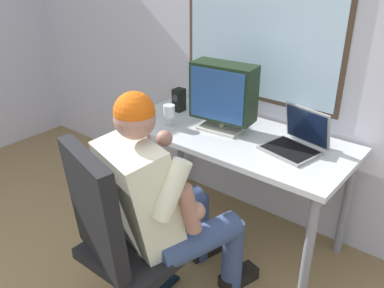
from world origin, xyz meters
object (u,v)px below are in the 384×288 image
at_px(office_chair, 117,233).
at_px(laptop, 298,139).
at_px(person_seated, 164,201).
at_px(crt_monitor, 223,94).
at_px(desk_speaker, 179,100).
at_px(wine_glass, 169,112).
at_px(desk, 233,147).

bearing_deg(office_chair, laptop, 68.80).
xyz_separation_m(person_seated, crt_monitor, (-0.17, 0.74, 0.34)).
bearing_deg(laptop, desk_speaker, 177.94).
bearing_deg(laptop, wine_glass, -164.28).
bearing_deg(office_chair, desk_speaker, 115.97).
bearing_deg(desk_speaker, person_seated, -53.89).
bearing_deg(crt_monitor, wine_glass, -147.13).
height_order(person_seated, crt_monitor, person_seated).
height_order(crt_monitor, desk_speaker, crt_monitor).
bearing_deg(crt_monitor, desk, -10.02).
height_order(office_chair, laptop, office_chair).
bearing_deg(office_chair, person_seated, 75.95).
bearing_deg(crt_monitor, desk_speaker, 170.60).
distance_m(office_chair, laptop, 1.15).
bearing_deg(person_seated, desk_speaker, 126.11).
distance_m(desk, wine_glass, 0.47).
bearing_deg(office_chair, crt_monitor, 95.66).
bearing_deg(desk_speaker, desk, -9.52).
xyz_separation_m(laptop, wine_glass, (-0.80, -0.22, 0.04)).
xyz_separation_m(desk, wine_glass, (-0.39, -0.17, 0.19)).
bearing_deg(laptop, office_chair, -111.20).
distance_m(desk, crt_monitor, 0.35).
bearing_deg(person_seated, laptop, 66.49).
relative_size(crt_monitor, wine_glass, 2.90).
xyz_separation_m(office_chair, desk_speaker, (-0.53, 1.08, 0.26)).
distance_m(desk, office_chair, 1.00).
bearing_deg(office_chair, wine_glass, 115.30).
distance_m(office_chair, wine_glass, 0.95).
relative_size(office_chair, laptop, 2.94).
height_order(crt_monitor, laptop, crt_monitor).
distance_m(desk, person_seated, 0.73).
xyz_separation_m(office_chair, laptop, (0.41, 1.05, 0.24)).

